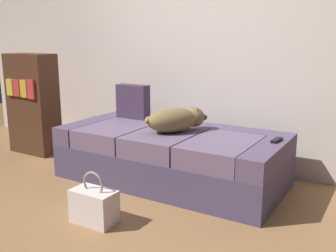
{
  "coord_description": "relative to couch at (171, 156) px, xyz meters",
  "views": [
    {
      "loc": [
        1.69,
        -1.91,
        1.28
      ],
      "look_at": [
        0.0,
        0.91,
        0.52
      ],
      "focal_mm": 41.45,
      "sensor_mm": 36.0,
      "label": 1
    }
  ],
  "objects": [
    {
      "name": "couch",
      "position": [
        0.0,
        0.0,
        0.0
      ],
      "size": [
        1.98,
        0.93,
        0.47
      ],
      "color": "#4B4261",
      "rests_on": "ground"
    },
    {
      "name": "throw_pillow",
      "position": [
        -0.6,
        0.27,
        0.41
      ],
      "size": [
        0.34,
        0.12,
        0.34
      ],
      "primitive_type": "cube",
      "rotation": [
        0.0,
        0.0,
        0.01
      ],
      "color": "#44324C",
      "rests_on": "couch"
    },
    {
      "name": "bookshelf",
      "position": [
        -1.78,
        -0.0,
        0.32
      ],
      "size": [
        0.56,
        0.3,
        1.1
      ],
      "color": "#4C2C1B",
      "rests_on": "ground"
    },
    {
      "name": "tv_remote",
      "position": [
        0.91,
        0.11,
        0.25
      ],
      "size": [
        0.06,
        0.15,
        0.02
      ],
      "primitive_type": "cube",
      "rotation": [
        0.0,
        0.0,
        -0.09
      ],
      "color": "black",
      "rests_on": "couch"
    },
    {
      "name": "dog_tan",
      "position": [
        0.06,
        -0.01,
        0.34
      ],
      "size": [
        0.47,
        0.58,
        0.21
      ],
      "color": "olive",
      "rests_on": "couch"
    },
    {
      "name": "back_wall",
      "position": [
        0.0,
        0.68,
        1.17
      ],
      "size": [
        6.4,
        0.1,
        2.8
      ],
      "primitive_type": "cube",
      "color": "silver",
      "rests_on": "ground"
    },
    {
      "name": "ground_plane",
      "position": [
        0.0,
        -0.97,
        -0.23
      ],
      "size": [
        10.0,
        10.0,
        0.0
      ],
      "primitive_type": "plane",
      "color": "#996C42"
    },
    {
      "name": "handbag",
      "position": [
        -0.04,
        -0.98,
        -0.11
      ],
      "size": [
        0.32,
        0.18,
        0.38
      ],
      "color": "silver",
      "rests_on": "ground"
    }
  ]
}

